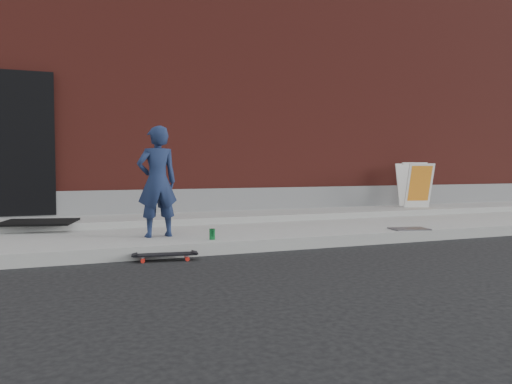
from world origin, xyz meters
name	(u,v)px	position (x,y,z in m)	size (l,w,h in m)	color
ground	(239,254)	(0.00, 0.00, 0.00)	(80.00, 80.00, 0.00)	black
sidewalk	(206,232)	(0.00, 1.50, 0.07)	(20.00, 3.00, 0.15)	gray
apron	(192,218)	(0.00, 2.40, 0.20)	(20.00, 1.20, 0.10)	gray
building	(147,108)	(0.00, 6.99, 2.50)	(20.00, 8.10, 5.00)	maroon
child	(157,182)	(-0.84, 0.74, 0.85)	(0.51, 0.34, 1.41)	#182444
skateboard	(165,255)	(-0.91, -0.12, 0.06)	(0.72, 0.28, 0.08)	red
pizza_sign	(415,185)	(4.48, 2.39, 0.69)	(0.62, 0.70, 0.87)	silver
soda_can	(212,234)	(-0.26, 0.26, 0.22)	(0.07, 0.07, 0.13)	#177534
doormat	(38,222)	(-2.30, 2.00, 0.26)	(0.98, 0.79, 0.03)	black
utility_plate	(409,229)	(2.63, 0.20, 0.16)	(0.52, 0.33, 0.02)	#59585E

